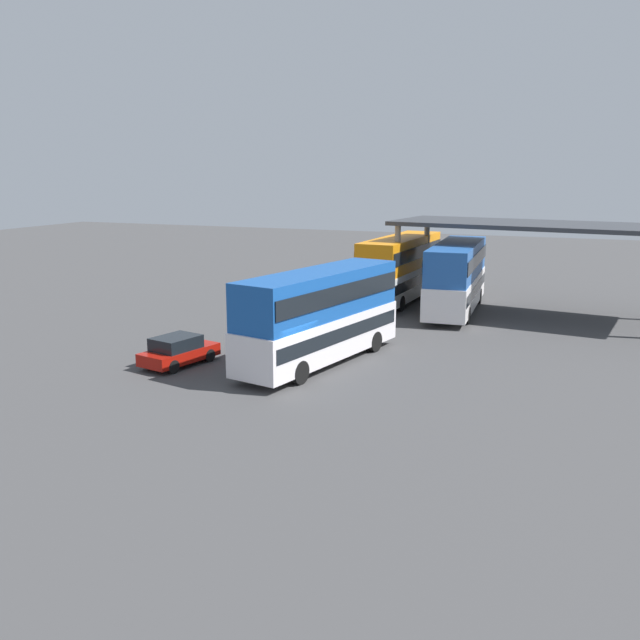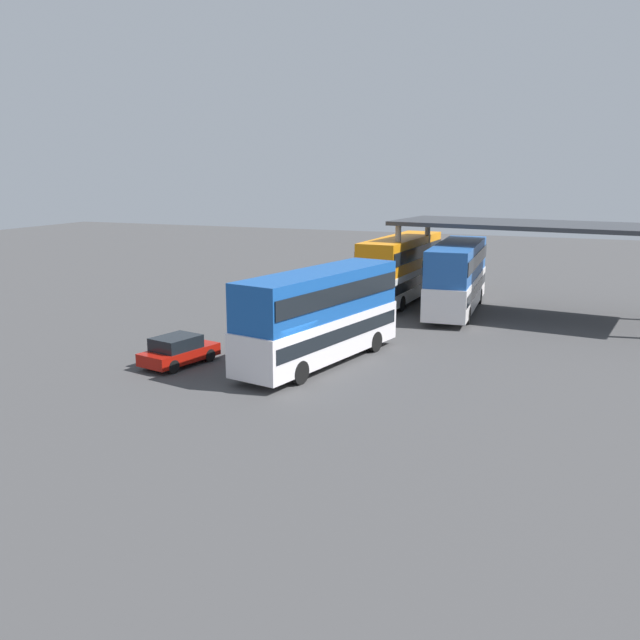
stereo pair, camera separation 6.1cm
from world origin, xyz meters
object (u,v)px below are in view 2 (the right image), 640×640
(double_decker_main, at_px, (320,313))
(double_decker_near_canopy, at_px, (401,266))
(double_decker_mid_row, at_px, (457,275))
(parked_hatchback, at_px, (178,351))

(double_decker_main, height_order, double_decker_near_canopy, double_decker_near_canopy)
(double_decker_near_canopy, relative_size, double_decker_mid_row, 1.01)
(double_decker_main, xyz_separation_m, double_decker_near_canopy, (-0.61, 15.96, 0.03))
(parked_hatchback, bearing_deg, double_decker_main, -51.97)
(double_decker_main, distance_m, parked_hatchback, 6.60)
(double_decker_main, xyz_separation_m, double_decker_mid_row, (3.53, 13.77, 0.01))
(double_decker_main, bearing_deg, double_decker_mid_row, -2.17)
(parked_hatchback, height_order, double_decker_mid_row, double_decker_mid_row)
(parked_hatchback, height_order, double_decker_near_canopy, double_decker_near_canopy)
(parked_hatchback, xyz_separation_m, double_decker_near_canopy, (5.18, 18.69, 1.68))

